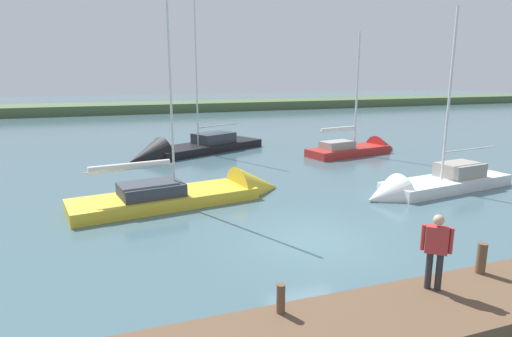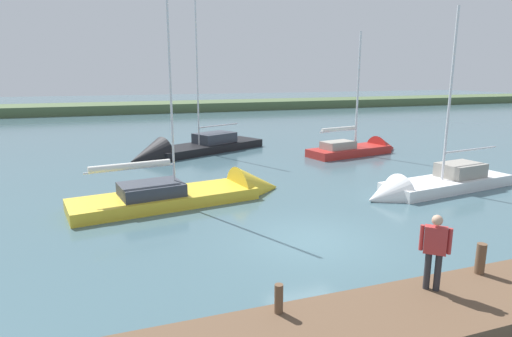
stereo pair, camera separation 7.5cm
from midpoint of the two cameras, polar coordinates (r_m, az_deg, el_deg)
The scene contains 10 objects.
ground_plane at distance 14.30m, azimuth 7.20°, elevation -9.36°, with size 200.00×200.00×0.00m, color #42606B.
far_shoreline at distance 63.19m, azimuth -14.29°, elevation 7.34°, with size 180.00×8.00×2.40m, color #4C603D.
dock_pier at distance 10.12m, azimuth 22.06°, elevation -17.93°, with size 20.58×2.19×0.67m, color brown.
mooring_post_near at distance 8.86m, azimuth 3.05°, elevation -16.83°, with size 0.17×0.17×0.60m, color brown.
mooring_post_far at distance 11.64m, azimuth 27.53°, elevation -10.49°, with size 0.22×0.22×0.74m, color brown.
sailboat_near_dock at distance 18.69m, azimuth -7.09°, elevation -3.61°, with size 9.42×3.79×10.20m.
sailboat_far_right at distance 21.10m, azimuth 21.78°, elevation -2.41°, with size 8.32×2.97×8.97m.
sailboat_inner_slip at distance 28.94m, azimuth -9.55°, elevation 2.16°, with size 10.20×6.68×11.04m.
sailboat_behind_pier at distance 30.00m, azimuth 13.74°, elevation 2.32°, with size 7.47×3.40×8.78m.
person_on_dock at distance 10.16m, azimuth 22.56°, elevation -9.55°, with size 0.50×0.47×1.71m.
Camera 1 is at (6.16, 11.77, 5.31)m, focal length 30.19 mm.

